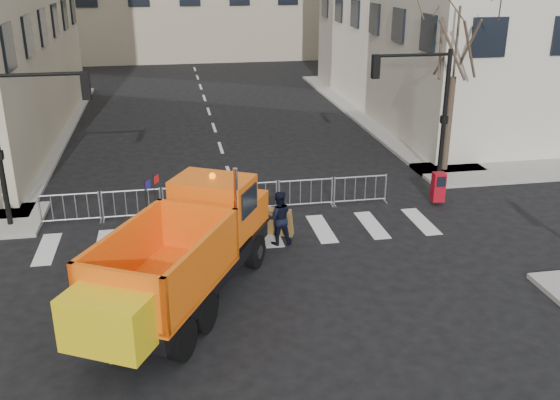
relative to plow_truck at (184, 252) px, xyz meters
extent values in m
plane|color=black|center=(2.26, -1.25, -1.57)|extent=(120.00, 120.00, 0.00)
cube|color=gray|center=(2.26, 7.25, -1.49)|extent=(64.00, 5.00, 0.15)
cylinder|color=black|center=(10.76, 8.25, 1.13)|extent=(0.18, 0.18, 5.40)
cube|color=black|center=(0.10, 0.19, -0.69)|extent=(5.05, 6.91, 0.42)
cylinder|color=black|center=(0.38, 2.78, -1.06)|extent=(0.77, 1.05, 1.02)
cylinder|color=black|center=(2.10, 1.86, -1.06)|extent=(0.77, 1.05, 1.02)
cylinder|color=black|center=(-1.33, -0.42, -1.06)|extent=(0.77, 1.05, 1.02)
cylinder|color=black|center=(0.39, -1.34, -1.06)|extent=(0.77, 1.05, 1.02)
cylinder|color=black|center=(-1.90, -1.48, -1.06)|extent=(0.77, 1.05, 1.02)
cylinder|color=black|center=(-0.18, -2.40, -1.06)|extent=(0.77, 1.05, 1.02)
cube|color=#FF5F0E|center=(1.50, 2.81, -0.04)|extent=(2.42, 2.23, 0.93)
cube|color=#FF5F0E|center=(0.93, 1.74, 0.52)|extent=(2.59, 2.32, 1.67)
cylinder|color=silver|center=(1.46, 0.67, 0.85)|extent=(0.13, 0.13, 2.23)
cube|color=#FF5F0E|center=(-0.52, -0.96, 0.29)|extent=(3.98, 4.70, 1.53)
cube|color=yellow|center=(-1.70, -3.17, 0.01)|extent=(2.08, 1.70, 1.21)
cube|color=brown|center=(2.25, 4.20, -0.97)|extent=(2.88, 1.88, 1.04)
imported|color=black|center=(1.97, 3.47, -0.60)|extent=(0.85, 0.81, 1.95)
imported|color=black|center=(3.10, 3.35, -0.67)|extent=(0.89, 0.70, 1.80)
imported|color=black|center=(2.34, 3.41, -0.70)|extent=(0.98, 1.05, 1.73)
cube|color=maroon|center=(9.58, 5.70, -0.87)|extent=(0.47, 0.42, 1.10)
camera|label=1|loc=(-0.15, -14.75, 7.04)|focal=40.00mm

